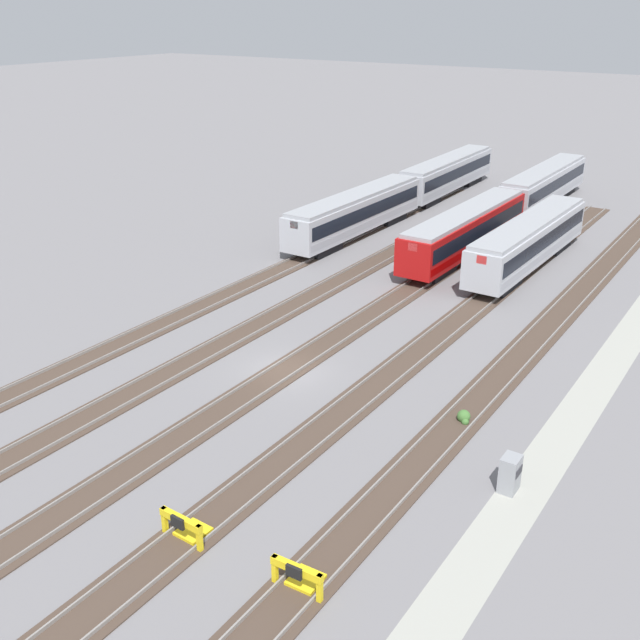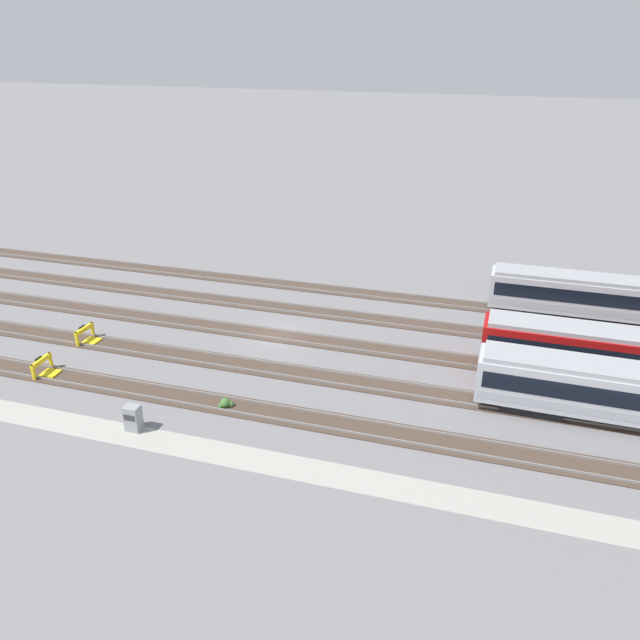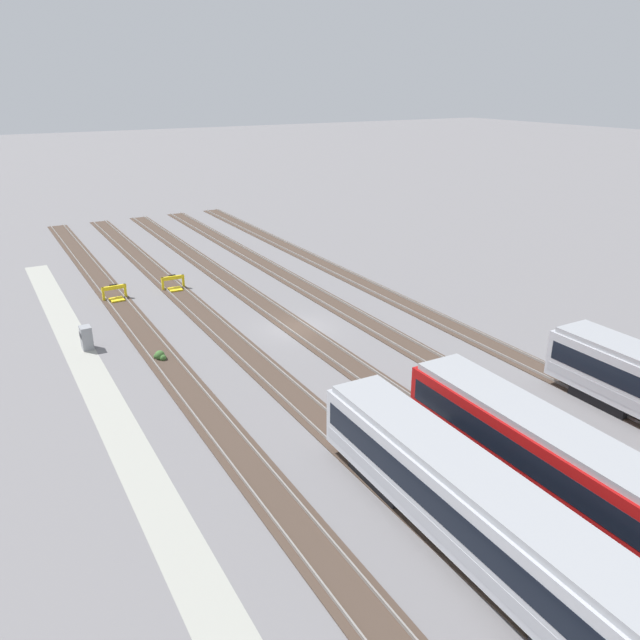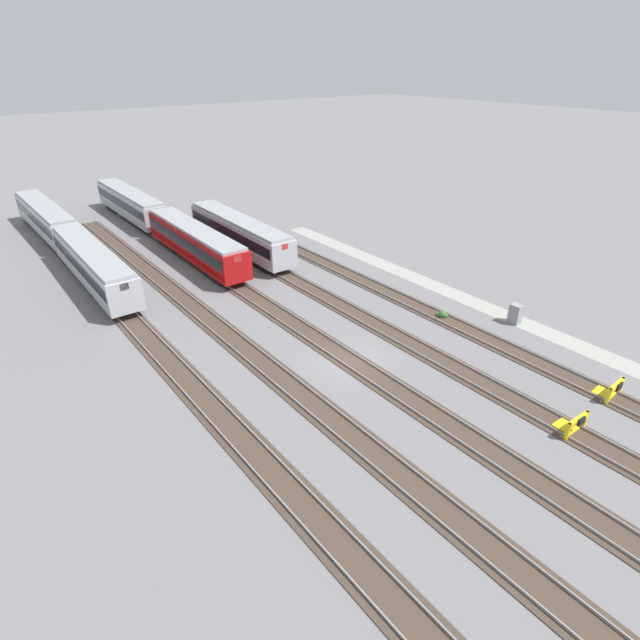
{
  "view_description": "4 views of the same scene",
  "coord_description": "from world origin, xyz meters",
  "px_view_note": "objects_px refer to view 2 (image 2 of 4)",
  "views": [
    {
      "loc": [
        -29.4,
        -21.63,
        18.52
      ],
      "look_at": [
        3.38,
        0.0,
        1.8
      ],
      "focal_mm": 42.0,
      "sensor_mm": 36.0,
      "label": 1
    },
    {
      "loc": [
        15.47,
        -39.98,
        21.37
      ],
      "look_at": [
        3.38,
        0.0,
        1.8
      ],
      "focal_mm": 35.0,
      "sensor_mm": 36.0,
      "label": 2
    },
    {
      "loc": [
        37.57,
        -19.48,
        17.0
      ],
      "look_at": [
        3.38,
        0.0,
        1.8
      ],
      "focal_mm": 35.0,
      "sensor_mm": 36.0,
      "label": 3
    },
    {
      "loc": [
        -22.02,
        19.65,
        18.81
      ],
      "look_at": [
        3.38,
        0.0,
        1.8
      ],
      "focal_mm": 28.0,
      "sensor_mm": 36.0,
      "label": 4
    }
  ],
  "objects_px": {
    "subway_car_front_row_leftmost": "(624,356)",
    "subway_car_front_row_rightmost": "(636,395)",
    "bumper_stop_near_inner_track": "(88,336)",
    "bumper_stop_nearest_track": "(45,368)",
    "electrical_cabinet": "(133,418)",
    "weed_clump": "(226,404)",
    "subway_car_front_row_left_inner": "(607,298)"
  },
  "relations": [
    {
      "from": "subway_car_front_row_leftmost",
      "to": "bumper_stop_nearest_track",
      "type": "height_order",
      "value": "subway_car_front_row_leftmost"
    },
    {
      "from": "electrical_cabinet",
      "to": "subway_car_front_row_leftmost",
      "type": "bearing_deg",
      "value": 26.71
    },
    {
      "from": "subway_car_front_row_left_inner",
      "to": "weed_clump",
      "type": "height_order",
      "value": "subway_car_front_row_left_inner"
    },
    {
      "from": "subway_car_front_row_rightmost",
      "to": "subway_car_front_row_leftmost",
      "type": "bearing_deg",
      "value": 90.0
    },
    {
      "from": "subway_car_front_row_leftmost",
      "to": "weed_clump",
      "type": "distance_m",
      "value": 25.91
    },
    {
      "from": "bumper_stop_nearest_track",
      "to": "bumper_stop_near_inner_track",
      "type": "height_order",
      "value": "same"
    },
    {
      "from": "subway_car_front_row_rightmost",
      "to": "electrical_cabinet",
      "type": "relative_size",
      "value": 11.28
    },
    {
      "from": "subway_car_front_row_rightmost",
      "to": "bumper_stop_near_inner_track",
      "type": "relative_size",
      "value": 8.99
    },
    {
      "from": "subway_car_front_row_rightmost",
      "to": "bumper_stop_near_inner_track",
      "type": "height_order",
      "value": "subway_car_front_row_rightmost"
    },
    {
      "from": "subway_car_front_row_leftmost",
      "to": "bumper_stop_near_inner_track",
      "type": "xyz_separation_m",
      "value": [
        -37.39,
        -5.06,
        -1.53
      ]
    },
    {
      "from": "subway_car_front_row_rightmost",
      "to": "electrical_cabinet",
      "type": "xyz_separation_m",
      "value": [
        -27.87,
        -8.95,
        -1.24
      ]
    },
    {
      "from": "subway_car_front_row_left_inner",
      "to": "subway_car_front_row_rightmost",
      "type": "distance_m",
      "value": 15.08
    },
    {
      "from": "electrical_cabinet",
      "to": "weed_clump",
      "type": "relative_size",
      "value": 1.74
    },
    {
      "from": "electrical_cabinet",
      "to": "subway_car_front_row_rightmost",
      "type": "bearing_deg",
      "value": 17.81
    },
    {
      "from": "bumper_stop_nearest_track",
      "to": "electrical_cabinet",
      "type": "xyz_separation_m",
      "value": [
        9.29,
        -3.95,
        0.29
      ]
    },
    {
      "from": "subway_car_front_row_leftmost",
      "to": "subway_car_front_row_left_inner",
      "type": "xyz_separation_m",
      "value": [
        0.0,
        10.02,
        0.0
      ]
    },
    {
      "from": "subway_car_front_row_left_inner",
      "to": "electrical_cabinet",
      "type": "height_order",
      "value": "subway_car_front_row_left_inner"
    },
    {
      "from": "subway_car_front_row_leftmost",
      "to": "weed_clump",
      "type": "xyz_separation_m",
      "value": [
        -23.72,
        -10.26,
        -1.8
      ]
    },
    {
      "from": "subway_car_front_row_leftmost",
      "to": "subway_car_front_row_rightmost",
      "type": "distance_m",
      "value": 5.07
    },
    {
      "from": "electrical_cabinet",
      "to": "weed_clump",
      "type": "xyz_separation_m",
      "value": [
        4.14,
        3.76,
        -0.56
      ]
    },
    {
      "from": "subway_car_front_row_leftmost",
      "to": "bumper_stop_near_inner_track",
      "type": "relative_size",
      "value": 8.98
    },
    {
      "from": "bumper_stop_near_inner_track",
      "to": "bumper_stop_nearest_track",
      "type": "bearing_deg",
      "value": -87.35
    },
    {
      "from": "subway_car_front_row_rightmost",
      "to": "weed_clump",
      "type": "height_order",
      "value": "subway_car_front_row_rightmost"
    },
    {
      "from": "bumper_stop_near_inner_track",
      "to": "weed_clump",
      "type": "bearing_deg",
      "value": -20.85
    },
    {
      "from": "subway_car_front_row_leftmost",
      "to": "subway_car_front_row_left_inner",
      "type": "distance_m",
      "value": 10.02
    },
    {
      "from": "subway_car_front_row_left_inner",
      "to": "bumper_stop_nearest_track",
      "type": "bearing_deg",
      "value": -151.6
    },
    {
      "from": "bumper_stop_nearest_track",
      "to": "bumper_stop_near_inner_track",
      "type": "xyz_separation_m",
      "value": [
        -0.23,
        5.02,
        0.0
      ]
    },
    {
      "from": "electrical_cabinet",
      "to": "bumper_stop_near_inner_track",
      "type": "bearing_deg",
      "value": 136.72
    },
    {
      "from": "subway_car_front_row_leftmost",
      "to": "electrical_cabinet",
      "type": "xyz_separation_m",
      "value": [
        -27.87,
        -14.02,
        -1.24
      ]
    },
    {
      "from": "subway_car_front_row_leftmost",
      "to": "bumper_stop_near_inner_track",
      "type": "distance_m",
      "value": 37.76
    },
    {
      "from": "subway_car_front_row_left_inner",
      "to": "bumper_stop_nearest_track",
      "type": "xyz_separation_m",
      "value": [
        -37.15,
        -20.09,
        -1.53
      ]
    },
    {
      "from": "subway_car_front_row_leftmost",
      "to": "subway_car_front_row_left_inner",
      "type": "relative_size",
      "value": 1.0
    }
  ]
}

